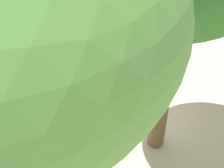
% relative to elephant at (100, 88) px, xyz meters
% --- Properties ---
extents(ground_plane, '(60.00, 60.00, 0.00)m').
position_rel_elephant_xyz_m(ground_plane, '(1.10, -1.58, -0.91)').
color(ground_plane, '#BAA88C').
extents(elephant, '(1.96, 1.79, 1.42)m').
position_rel_elephant_xyz_m(elephant, '(0.00, 0.00, 0.00)').
color(elephant, slate).
rests_on(elephant, ground_plane).
extents(person_handler, '(0.32, 0.50, 1.62)m').
position_rel_elephant_xyz_m(person_handler, '(-2.00, -0.54, 0.04)').
color(person_handler, '#3F3833').
rests_on(person_handler, ground_plane).
extents(wooden_bench, '(0.98, 1.43, 0.88)m').
position_rel_elephant_xyz_m(wooden_bench, '(2.11, 0.53, -0.44)').
color(wooden_bench, brown).
rests_on(wooden_bench, ground_plane).
extents(picnic_table_near, '(2.03, 2.02, 0.78)m').
position_rel_elephant_xyz_m(picnic_table_near, '(-0.60, 2.06, -0.32)').
color(picnic_table_near, '#9E7A51').
rests_on(picnic_table_near, ground_plane).
extents(market_stall_white, '(2.50, 2.50, 2.52)m').
position_rel_elephant_xyz_m(market_stall_white, '(-0.56, 7.71, 0.23)').
color(market_stall_white, '#59514C').
rests_on(market_stall_white, ground_plane).
extents(market_stall_red, '(2.50, 2.50, 2.52)m').
position_rel_elephant_xyz_m(market_stall_red, '(2.04, 7.71, 0.23)').
color(market_stall_red, '#59514C').
rests_on(market_stall_red, ground_plane).
extents(market_stall_green, '(2.50, 2.50, 2.52)m').
position_rel_elephant_xyz_m(market_stall_green, '(4.64, 7.71, 0.23)').
color(market_stall_green, '#59514C').
rests_on(market_stall_green, ground_plane).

